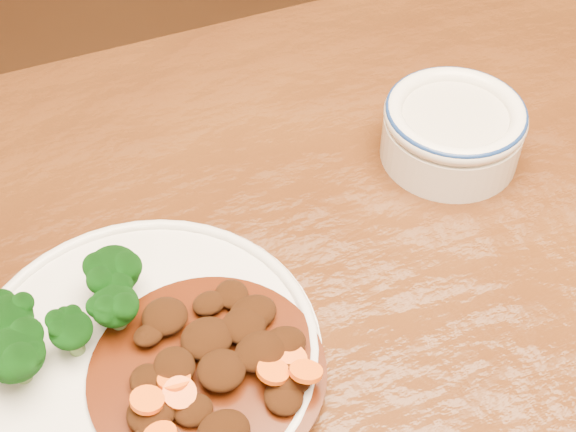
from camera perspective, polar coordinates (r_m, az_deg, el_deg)
name	(u,v)px	position (r m, az deg, el deg)	size (l,w,h in m)	color
dining_table	(453,362)	(0.72, 11.64, -10.16)	(1.57, 1.01, 0.75)	#50290E
dinner_plate	(143,355)	(0.61, -10.25, -9.71)	(0.27, 0.27, 0.02)	silver
broccoli_florets	(63,315)	(0.61, -15.73, -6.79)	(0.13, 0.08, 0.05)	#5E8343
mince_stew	(217,363)	(0.59, -5.10, -10.40)	(0.17, 0.17, 0.03)	#481A07
dip_bowl	(453,129)	(0.75, 11.63, 6.08)	(0.13, 0.13, 0.06)	white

